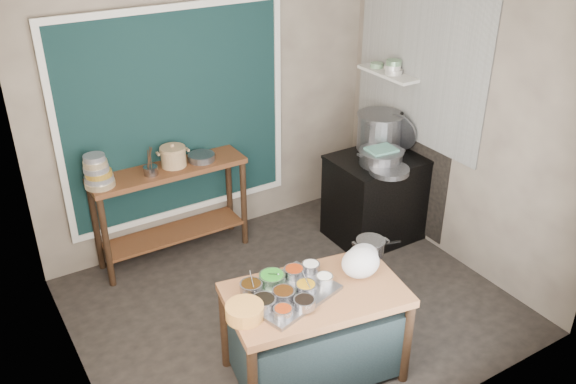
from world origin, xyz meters
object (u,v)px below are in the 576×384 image
utensil_cup (151,171)px  stove_block (377,199)px  ceramic_crock (173,157)px  steamer (381,157)px  condiment_tray (289,294)px  back_counter (172,213)px  stock_pot (379,132)px  saucepan (370,247)px  prep_table (314,333)px  yellow_basin (245,312)px

utensil_cup → stove_block: bearing=-18.0°
ceramic_crock → utensil_cup: bearing=-165.6°
utensil_cup → steamer: bearing=-21.7°
stove_block → steamer: 0.55m
stove_block → utensil_cup: 2.25m
steamer → condiment_tray: bearing=-146.7°
back_counter → utensil_cup: utensil_cup is taller
ceramic_crock → steamer: (1.74, -0.85, -0.08)m
steamer → stock_pot: bearing=54.4°
back_counter → condiment_tray: back_counter is taller
back_counter → saucepan: back_counter is taller
condiment_tray → stock_pot: bearing=36.4°
saucepan → back_counter: bearing=133.1°
saucepan → condiment_tray: bearing=-154.4°
back_counter → steamer: 2.05m
prep_table → condiment_tray: condiment_tray is taller
stock_pot → steamer: (-0.21, -0.30, -0.11)m
saucepan → steamer: (0.92, 1.01, 0.14)m
prep_table → utensil_cup: utensil_cup is taller
stove_block → utensil_cup: size_ratio=6.89×
prep_table → yellow_basin: bearing=-171.6°
utensil_cup → stock_pot: bearing=-12.7°
yellow_basin → utensil_cup: (0.10, 1.96, 0.19)m
condiment_tray → stock_pot: (1.93, 1.42, 0.30)m
prep_table → saucepan: bearing=25.4°
back_counter → stove_block: size_ratio=1.61×
condiment_tray → steamer: 2.06m
condiment_tray → steamer: bearing=33.3°
stock_pot → utensil_cup: bearing=167.3°
back_counter → condiment_tray: (0.10, -1.97, 0.29)m
condiment_tray → steamer: steamer is taller
back_counter → stock_pot: size_ratio=3.07×
stove_block → saucepan: (-1.01, -1.13, 0.39)m
back_counter → steamer: steamer is taller
back_counter → yellow_basin: bearing=-97.9°
steamer → back_counter: bearing=155.0°
saucepan → utensil_cup: 2.10m
prep_table → back_counter: (-0.27, 2.03, 0.10)m
saucepan → utensil_cup: size_ratio=1.76×
prep_table → stock_pot: (1.75, 1.48, 0.69)m
stock_pot → steamer: bearing=-125.6°
saucepan → steamer: bearing=65.2°
saucepan → prep_table: bearing=-146.9°
saucepan → stock_pot: 1.74m
prep_table → steamer: 2.02m
stove_block → back_counter: bearing=159.0°
utensil_cup → condiment_tray: bearing=-81.9°
prep_table → ceramic_crock: ceramic_crock is taller
back_counter → saucepan: 2.09m
saucepan → stock_pot: stock_pot is taller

